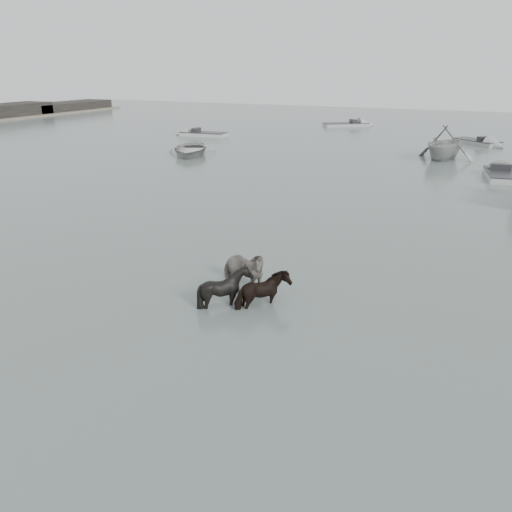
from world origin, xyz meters
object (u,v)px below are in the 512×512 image
pony_dark (264,285)px  rowboat_lead (190,148)px  pony_pinto (243,262)px  pony_black (225,281)px

pony_dark → rowboat_lead: bearing=47.9°
pony_pinto → pony_dark: bearing=-120.5°
pony_pinto → rowboat_lead: pony_pinto is taller
pony_dark → pony_black: bearing=118.8°
pony_pinto → rowboat_lead: size_ratio=0.35×
pony_pinto → rowboat_lead: bearing=47.6°
pony_pinto → pony_black: pony_pinto is taller
pony_dark → pony_black: size_ratio=0.93×
pony_black → rowboat_lead: 25.28m
pony_pinto → pony_dark: (1.15, -1.06, -0.08)m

